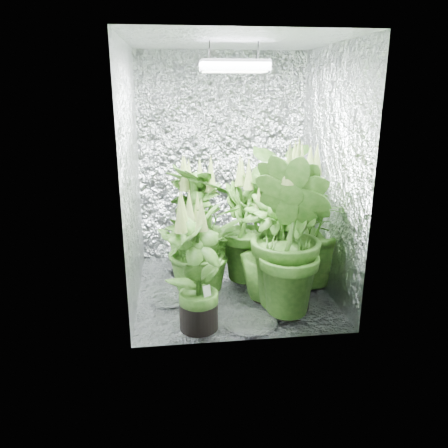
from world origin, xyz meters
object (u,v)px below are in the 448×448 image
grow_lamp (234,66)px  plant_c (248,225)px  plant_f (198,269)px  plant_e (302,220)px  plant_a (200,247)px  plant_d (200,226)px  circulation_fan (286,249)px  plant_b (191,220)px  plant_g (291,236)px  plant_h (269,250)px

grow_lamp → plant_c: grow_lamp is taller
plant_f → plant_e: bearing=34.2°
plant_a → grow_lamp: bearing=2.5°
plant_d → circulation_fan: 0.99m
grow_lamp → plant_a: bearing=-177.5°
plant_a → plant_d: (0.02, 0.25, 0.10)m
grow_lamp → plant_b: grow_lamp is taller
grow_lamp → circulation_fan: size_ratio=1.47×
grow_lamp → plant_g: bearing=-49.8°
plant_a → plant_b: (-0.05, 0.50, 0.09)m
circulation_fan → plant_d: bearing=-142.1°
plant_a → plant_e: plant_e is taller
plant_c → plant_b: bearing=149.9°
plant_c → plant_e: bearing=-21.1°
grow_lamp → plant_h: grow_lamp is taller
plant_b → plant_d: size_ratio=0.95×
plant_d → plant_f: 0.84m
plant_h → plant_g: bearing=-67.3°
plant_f → plant_h: bearing=33.8°
plant_b → plant_c: size_ratio=0.96×
plant_f → plant_d: bearing=85.1°
plant_a → plant_c: size_ratio=0.79×
plant_b → plant_f: bearing=-90.3°
grow_lamp → plant_e: (0.60, 0.04, -1.23)m
grow_lamp → plant_f: bearing=-118.9°
plant_f → plant_g: plant_g is taller
plant_d → plant_h: (0.53, -0.44, -0.09)m
plant_c → circulation_fan: 0.67m
plant_e → plant_f: bearing=-145.8°
grow_lamp → circulation_fan: 1.87m
plant_e → plant_h: size_ratio=1.33×
plant_b → plant_c: bearing=-30.1°
grow_lamp → plant_b: size_ratio=0.47×
grow_lamp → plant_e: grow_lamp is taller
grow_lamp → plant_f: 1.52m
plant_c → grow_lamp: bearing=-128.0°
plant_f → plant_h: size_ratio=1.08×
plant_a → circulation_fan: plant_a is taller
plant_c → plant_g: plant_g is taller
plant_a → plant_g: 0.81m
circulation_fan → plant_c: bearing=-124.4°
plant_b → circulation_fan: plant_b is taller
grow_lamp → plant_d: grow_lamp is taller
plant_d → circulation_fan: bearing=19.4°
grow_lamp → plant_f: grow_lamp is taller
plant_h → grow_lamp: bearing=144.1°
plant_b → circulation_fan: (0.93, 0.06, -0.35)m
plant_b → plant_e: plant_e is taller
plant_d → plant_g: 0.94m
plant_e → plant_g: (-0.23, -0.48, 0.03)m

